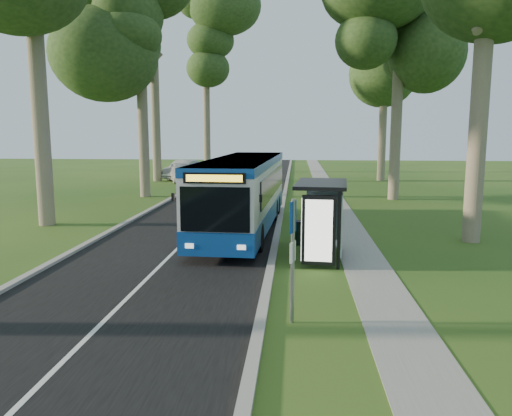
{
  "coord_description": "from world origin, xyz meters",
  "views": [
    {
      "loc": [
        0.75,
        -13.43,
        4.23
      ],
      "look_at": [
        -0.62,
        3.47,
        1.6
      ],
      "focal_mm": 35.0,
      "sensor_mm": 36.0,
      "label": 1
    }
  ],
  "objects": [
    {
      "name": "bus_shelter",
      "position": [
        1.73,
        2.55,
        1.81
      ],
      "size": [
        1.89,
        3.13,
        2.57
      ],
      "rotation": [
        0.0,
        0.0,
        -0.1
      ],
      "color": "black",
      "rests_on": "ground"
    },
    {
      "name": "kerb_east",
      "position": [
        0.0,
        10.0,
        0.06
      ],
      "size": [
        0.25,
        100.0,
        0.12
      ],
      "primitive_type": "cube",
      "color": "#9E9B93",
      "rests_on": "ground"
    },
    {
      "name": "litter_bin",
      "position": [
        0.92,
        4.98,
        0.45
      ],
      "size": [
        0.51,
        0.51,
        0.9
      ],
      "rotation": [
        0.0,
        0.0,
        0.22
      ],
      "color": "black",
      "rests_on": "ground"
    },
    {
      "name": "car_silver",
      "position": [
        -9.18,
        30.04,
        0.82
      ],
      "size": [
        3.02,
        5.24,
        1.63
      ],
      "primitive_type": "imported",
      "rotation": [
        0.0,
        0.0,
        -0.28
      ],
      "color": "#A7A9AF",
      "rests_on": "ground"
    },
    {
      "name": "car_white",
      "position": [
        -8.92,
        27.82,
        0.81
      ],
      "size": [
        3.62,
        5.1,
        1.61
      ],
      "primitive_type": "imported",
      "rotation": [
        0.0,
        0.0,
        0.41
      ],
      "color": "silver",
      "rests_on": "ground"
    },
    {
      "name": "ground",
      "position": [
        0.0,
        0.0,
        0.0
      ],
      "size": [
        120.0,
        120.0,
        0.0
      ],
      "primitive_type": "plane",
      "color": "#264E18",
      "rests_on": "ground"
    },
    {
      "name": "tree_west_e",
      "position": [
        -8.5,
        38.0,
        12.58
      ],
      "size": [
        5.2,
        5.2,
        17.01
      ],
      "color": "#7A6B56",
      "rests_on": "ground"
    },
    {
      "name": "tree_east_d",
      "position": [
        8.0,
        30.0,
        10.41
      ],
      "size": [
        5.2,
        5.2,
        14.04
      ],
      "color": "#7A6B56",
      "rests_on": "ground"
    },
    {
      "name": "bus_stop_sign",
      "position": [
        0.69,
        -2.81,
        1.72
      ],
      "size": [
        0.14,
        0.39,
        2.78
      ],
      "rotation": [
        0.0,
        0.0,
        -0.27
      ],
      "color": "gray",
      "rests_on": "ground"
    },
    {
      "name": "footpath",
      "position": [
        3.0,
        10.0,
        0.01
      ],
      "size": [
        1.5,
        100.0,
        0.02
      ],
      "primitive_type": "cube",
      "color": "gray",
      "rests_on": "ground"
    },
    {
      "name": "tree_east_c",
      "position": [
        6.8,
        18.0,
        10.62
      ],
      "size": [
        5.2,
        5.2,
        14.33
      ],
      "color": "#7A6B56",
      "rests_on": "ground"
    },
    {
      "name": "kerb_west",
      "position": [
        -7.0,
        10.0,
        0.06
      ],
      "size": [
        0.25,
        100.0,
        0.12
      ],
      "primitive_type": "cube",
      "color": "#9E9B93",
      "rests_on": "ground"
    },
    {
      "name": "centre_line",
      "position": [
        -3.5,
        10.0,
        0.02
      ],
      "size": [
        0.12,
        100.0,
        0.0
      ],
      "primitive_type": "cube",
      "color": "white",
      "rests_on": "road"
    },
    {
      "name": "road",
      "position": [
        -3.5,
        10.0,
        0.01
      ],
      "size": [
        7.0,
        100.0,
        0.02
      ],
      "primitive_type": "cube",
      "color": "black",
      "rests_on": "ground"
    },
    {
      "name": "bus",
      "position": [
        -1.47,
        7.31,
        1.6
      ],
      "size": [
        2.97,
        11.78,
        3.1
      ],
      "rotation": [
        0.0,
        0.0,
        -0.04
      ],
      "color": "silver",
      "rests_on": "ground"
    },
    {
      "name": "tree_west_d",
      "position": [
        -11.0,
        28.0,
        12.67
      ],
      "size": [
        5.2,
        5.2,
        17.14
      ],
      "color": "#7A6B56",
      "rests_on": "ground"
    },
    {
      "name": "tree_west_c",
      "position": [
        -9.0,
        18.0,
        10.45
      ],
      "size": [
        5.2,
        5.2,
        14.1
      ],
      "color": "#7A6B56",
      "rests_on": "ground"
    }
  ]
}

